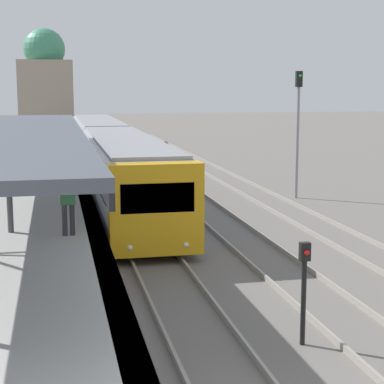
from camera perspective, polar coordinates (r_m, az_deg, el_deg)
The scene contains 6 objects.
platform_canopy at distance 18.06m, azimuth -16.02°, elevation 4.91°, with size 4.00×19.78×2.81m.
person_on_platform at distance 17.51m, azimuth -10.98°, elevation -0.79°, with size 0.40×0.22×1.66m.
train_near at distance 33.55m, azimuth -7.36°, elevation 3.51°, with size 2.70×31.73×3.01m.
signal_post_near at distance 12.69m, azimuth 9.93°, elevation -7.93°, with size 0.20×0.22×2.06m.
signal_mast_far at distance 29.37m, azimuth 9.40°, elevation 6.32°, with size 0.28×0.29×5.72m.
distant_domed_building at distance 64.33m, azimuth -12.87°, elevation 8.97°, with size 5.11×5.11×10.63m.
Camera 1 is at (-2.75, -7.22, 4.98)m, focal length 60.00 mm.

